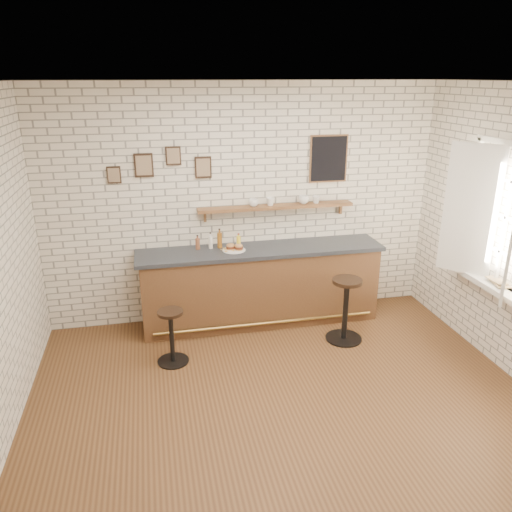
% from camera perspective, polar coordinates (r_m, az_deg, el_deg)
% --- Properties ---
extents(ground, '(5.00, 5.00, 0.00)m').
position_cam_1_polar(ground, '(5.20, 3.08, -15.93)').
color(ground, brown).
rests_on(ground, ground).
extents(bar_counter, '(3.10, 0.65, 1.01)m').
position_cam_1_polar(bar_counter, '(6.43, 0.54, -3.35)').
color(bar_counter, brown).
rests_on(bar_counter, ground).
extents(sandwich_plate, '(0.28, 0.28, 0.01)m').
position_cam_1_polar(sandwich_plate, '(6.17, -2.55, 0.69)').
color(sandwich_plate, white).
rests_on(sandwich_plate, bar_counter).
extents(ciabatta_sandwich, '(0.23, 0.17, 0.07)m').
position_cam_1_polar(ciabatta_sandwich, '(6.15, -2.46, 1.06)').
color(ciabatta_sandwich, tan).
rests_on(ciabatta_sandwich, sandwich_plate).
extents(potato_chips, '(0.26, 0.18, 0.00)m').
position_cam_1_polar(potato_chips, '(6.16, -2.78, 0.74)').
color(potato_chips, gold).
rests_on(potato_chips, sandwich_plate).
extents(bitters_bottle_brown, '(0.06, 0.06, 0.18)m').
position_cam_1_polar(bitters_bottle_brown, '(6.23, -6.68, 1.42)').
color(bitters_bottle_brown, brown).
rests_on(bitters_bottle_brown, bar_counter).
extents(bitters_bottle_white, '(0.05, 0.05, 0.20)m').
position_cam_1_polar(bitters_bottle_white, '(6.24, -5.21, 1.60)').
color(bitters_bottle_white, white).
rests_on(bitters_bottle_white, bar_counter).
extents(bitters_bottle_amber, '(0.06, 0.06, 0.25)m').
position_cam_1_polar(bitters_bottle_amber, '(6.25, -4.18, 1.83)').
color(bitters_bottle_amber, '#905417').
rests_on(bitters_bottle_amber, bar_counter).
extents(condiment_bottle_yellow, '(0.05, 0.05, 0.17)m').
position_cam_1_polar(condiment_bottle_yellow, '(6.29, -2.00, 1.72)').
color(condiment_bottle_yellow, yellow).
rests_on(condiment_bottle_yellow, bar_counter).
extents(bar_stool_left, '(0.35, 0.35, 0.63)m').
position_cam_1_polar(bar_stool_left, '(5.67, -9.62, -8.88)').
color(bar_stool_left, black).
rests_on(bar_stool_left, ground).
extents(bar_stool_right, '(0.44, 0.44, 0.79)m').
position_cam_1_polar(bar_stool_right, '(6.11, 10.20, -5.84)').
color(bar_stool_right, black).
rests_on(bar_stool_right, ground).
extents(wall_shelf, '(2.00, 0.18, 0.18)m').
position_cam_1_polar(wall_shelf, '(6.36, 2.31, 5.63)').
color(wall_shelf, brown).
rests_on(wall_shelf, ground).
extents(shelf_cup_a, '(0.17, 0.17, 0.10)m').
position_cam_1_polar(shelf_cup_a, '(6.27, -0.29, 6.11)').
color(shelf_cup_a, white).
rests_on(shelf_cup_a, wall_shelf).
extents(shelf_cup_b, '(0.15, 0.15, 0.10)m').
position_cam_1_polar(shelf_cup_b, '(6.32, 1.64, 6.23)').
color(shelf_cup_b, white).
rests_on(shelf_cup_b, wall_shelf).
extents(shelf_cup_c, '(0.18, 0.18, 0.11)m').
position_cam_1_polar(shelf_cup_c, '(6.43, 5.46, 6.42)').
color(shelf_cup_c, white).
rests_on(shelf_cup_c, wall_shelf).
extents(shelf_cup_d, '(0.11, 0.11, 0.09)m').
position_cam_1_polar(shelf_cup_d, '(6.49, 6.89, 6.42)').
color(shelf_cup_d, white).
rests_on(shelf_cup_d, wall_shelf).
extents(back_wall_decor, '(2.96, 0.02, 0.56)m').
position_cam_1_polar(back_wall_decor, '(6.27, 0.64, 10.75)').
color(back_wall_decor, black).
rests_on(back_wall_decor, ground).
extents(window_sill, '(0.20, 1.35, 0.06)m').
position_cam_1_polar(window_sill, '(6.02, 25.10, -2.94)').
color(window_sill, white).
rests_on(window_sill, ground).
extents(casement_window, '(0.40, 1.30, 1.56)m').
position_cam_1_polar(casement_window, '(5.77, 25.84, 3.91)').
color(casement_window, white).
rests_on(casement_window, ground).
extents(book_lower, '(0.23, 0.27, 0.02)m').
position_cam_1_polar(book_lower, '(5.93, 25.50, -2.91)').
color(book_lower, tan).
rests_on(book_lower, window_sill).
extents(book_upper, '(0.18, 0.24, 0.02)m').
position_cam_1_polar(book_upper, '(5.95, 25.32, -2.59)').
color(book_upper, tan).
rests_on(book_upper, book_lower).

